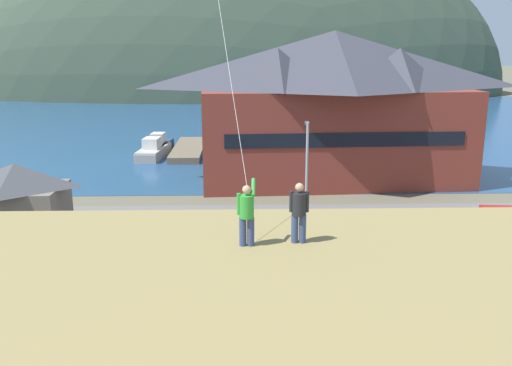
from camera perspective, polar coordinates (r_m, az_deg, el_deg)
The scene contains 20 objects.
ground_plane at distance 25.66m, azimuth -1.20°, elevation -12.08°, with size 600.00×600.00×0.00m, color #66604C.
parking_lot_pad at distance 30.20m, azimuth -1.26°, elevation -7.79°, with size 40.00×20.00×0.10m, color slate.
bay_water at distance 83.78m, azimuth -1.48°, elevation 6.40°, with size 360.00×84.00×0.03m, color navy.
far_hill_east_peak at distance 135.82m, azimuth -2.75°, elevation 9.37°, with size 134.05×51.94×83.90m, color #42513D.
harbor_lodge at distance 46.92m, azimuth 8.10°, elevation 8.39°, with size 23.89×12.61×12.60m.
storage_shed_near_lot at distance 35.64m, azimuth -23.74°, elevation -1.62°, with size 5.76×4.58×4.60m.
wharf_dock at distance 60.00m, azimuth -7.05°, elevation 3.51°, with size 3.20×12.69×0.70m.
moored_boat_wharfside at distance 57.89m, azimuth -10.72°, elevation 3.35°, with size 2.94×7.20×2.16m.
moored_boat_outer_mooring at distance 60.48m, azimuth -3.61°, elevation 4.03°, with size 3.17×7.77×2.16m.
moored_boat_inner_slip at distance 60.83m, azimuth -10.12°, elevation 3.90°, with size 2.53×6.27×2.16m.
parked_car_corner_spot at distance 30.93m, azimuth 2.01°, elevation -5.25°, with size 4.23×2.12×1.82m.
parked_car_front_row_red at distance 31.10m, azimuth -12.70°, elevation -5.49°, with size 4.24×2.14×1.82m.
parked_car_mid_row_center at distance 26.50m, azimuth -17.78°, elevation -9.37°, with size 4.25×2.16×1.82m.
parked_car_mid_row_near at distance 32.02m, azimuth 15.05°, elevation -5.06°, with size 4.24×2.14×1.82m.
parked_car_mid_row_far at distance 24.69m, azimuth -0.29°, elevation -10.43°, with size 4.25×2.16×1.82m.
parked_car_front_row_end at distance 35.87m, azimuth 24.37°, elevation -3.79°, with size 4.35×2.35×1.82m.
parked_car_front_row_silver at distance 27.36m, azimuth 23.97°, elevation -9.19°, with size 4.29×2.22×1.82m.
parking_light_pole at distance 34.62m, azimuth 5.34°, elevation 1.77°, with size 0.24×0.78×6.63m.
person_kite_flyer at distance 15.01m, azimuth -0.99°, elevation -3.16°, with size 0.53×0.65×1.86m.
person_companion at distance 15.29m, azimuth 4.53°, elevation -2.94°, with size 0.55×0.40×1.74m.
Camera 1 is at (-0.10, -23.01, 11.35)m, focal length 38.13 mm.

